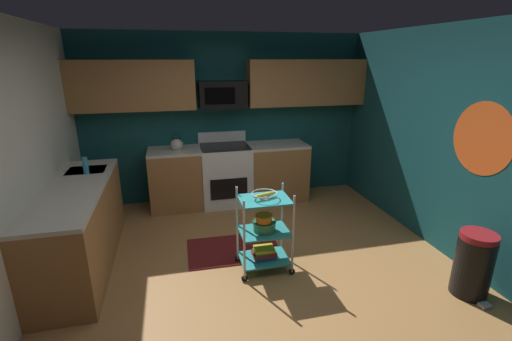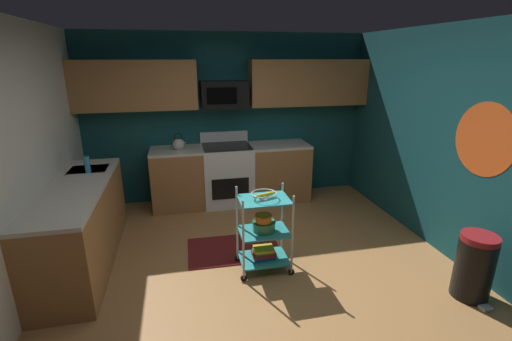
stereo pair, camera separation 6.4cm
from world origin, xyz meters
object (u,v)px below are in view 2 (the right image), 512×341
(rolling_cart, at_px, (264,231))
(mixing_bowl_large, at_px, (264,226))
(dish_soap_bottle, at_px, (87,165))
(kettle, at_px, (179,144))
(trash_can, at_px, (474,266))
(fruit_bowl, at_px, (264,195))
(microwave, at_px, (224,94))
(mixing_bowl_small, at_px, (263,218))
(book_stack, at_px, (264,253))
(oven_range, at_px, (227,174))

(rolling_cart, relative_size, mixing_bowl_large, 3.63)
(rolling_cart, relative_size, dish_soap_bottle, 4.57)
(mixing_bowl_large, xyz_separation_m, kettle, (-0.84, 1.94, 0.48))
(mixing_bowl_large, distance_m, kettle, 2.17)
(rolling_cart, bearing_deg, mixing_bowl_large, 0.00)
(rolling_cart, relative_size, trash_can, 1.39)
(fruit_bowl, xyz_separation_m, trash_can, (1.86, -0.90, -0.55))
(microwave, height_order, mixing_bowl_large, microwave)
(mixing_bowl_small, bearing_deg, fruit_bowl, 64.33)
(trash_can, bearing_deg, mixing_bowl_large, 154.18)
(book_stack, bearing_deg, kettle, 113.33)
(mixing_bowl_large, bearing_deg, rolling_cart, -180.00)
(rolling_cart, distance_m, dish_soap_bottle, 2.24)
(oven_range, relative_size, fruit_bowl, 4.04)
(microwave, xyz_separation_m, mixing_bowl_small, (0.11, -2.07, -1.08))
(kettle, bearing_deg, dish_soap_bottle, -139.75)
(microwave, distance_m, trash_can, 3.81)
(kettle, bearing_deg, microwave, 8.60)
(book_stack, relative_size, kettle, 0.99)
(fruit_bowl, distance_m, kettle, 2.12)
(rolling_cart, height_order, fruit_bowl, rolling_cart)
(microwave, bearing_deg, kettle, -171.40)
(oven_range, height_order, dish_soap_bottle, dish_soap_bottle)
(mixing_bowl_large, bearing_deg, oven_range, 93.55)
(dish_soap_bottle, bearing_deg, kettle, 40.25)
(trash_can, bearing_deg, dish_soap_bottle, 152.84)
(microwave, relative_size, trash_can, 1.06)
(kettle, relative_size, dish_soap_bottle, 1.32)
(rolling_cart, bearing_deg, book_stack, 0.00)
(trash_can, bearing_deg, fruit_bowl, 154.19)
(mixing_bowl_large, relative_size, book_stack, 0.97)
(oven_range, bearing_deg, mixing_bowl_large, -86.45)
(fruit_bowl, bearing_deg, book_stack, 0.00)
(book_stack, height_order, kettle, kettle)
(microwave, xyz_separation_m, mixing_bowl_large, (0.12, -2.05, -1.18))
(microwave, height_order, trash_can, microwave)
(rolling_cart, bearing_deg, oven_range, 93.53)
(microwave, distance_m, mixing_bowl_large, 2.37)
(trash_can, bearing_deg, book_stack, 154.19)
(oven_range, distance_m, rolling_cart, 1.95)
(dish_soap_bottle, relative_size, trash_can, 0.30)
(dish_soap_bottle, bearing_deg, trash_can, -27.16)
(oven_range, relative_size, book_stack, 4.23)
(oven_range, bearing_deg, rolling_cart, -86.47)
(rolling_cart, distance_m, kettle, 2.18)
(oven_range, distance_m, dish_soap_bottle, 2.08)
(oven_range, xyz_separation_m, dish_soap_bottle, (-1.79, -0.91, 0.54))
(mixing_bowl_large, height_order, kettle, kettle)
(rolling_cart, height_order, mixing_bowl_large, rolling_cart)
(book_stack, distance_m, kettle, 2.26)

